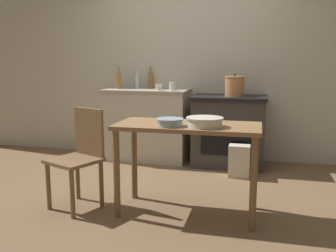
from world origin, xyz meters
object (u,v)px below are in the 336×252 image
at_px(stove, 229,131).
at_px(work_table, 188,139).
at_px(bottle_left, 151,80).
at_px(bottle_far_left, 137,81).
at_px(chair, 80,155).
at_px(cup_center_left, 159,87).
at_px(cup_center, 172,87).
at_px(mixing_bowl_large, 205,121).
at_px(flour_sack, 239,161).
at_px(stock_pot, 235,86).
at_px(bottle_mid_left, 119,80).
at_px(mixing_bowl_small, 170,122).

xyz_separation_m(stove, work_table, (-0.22, -1.64, 0.21)).
bearing_deg(bottle_left, stove, -12.73).
bearing_deg(bottle_far_left, chair, -87.30).
xyz_separation_m(cup_center_left, cup_center, (0.18, -0.04, 0.01)).
bearing_deg(mixing_bowl_large, chair, 178.95).
distance_m(flour_sack, bottle_far_left, 1.81).
bearing_deg(cup_center_left, chair, -100.26).
relative_size(work_table, stock_pot, 4.48).
bearing_deg(mixing_bowl_large, flour_sack, 79.75).
xyz_separation_m(stock_pot, bottle_mid_left, (-1.56, 0.12, 0.05)).
bearing_deg(stock_pot, chair, -127.00).
xyz_separation_m(mixing_bowl_large, mixing_bowl_small, (-0.28, -0.03, -0.01)).
height_order(flour_sack, cup_center, cup_center).
relative_size(work_table, mixing_bowl_small, 5.44).
xyz_separation_m(mixing_bowl_large, bottle_mid_left, (-1.43, 1.80, 0.23)).
bearing_deg(work_table, chair, -175.51).
xyz_separation_m(stove, bottle_mid_left, (-1.50, 0.06, 0.62)).
bearing_deg(bottle_far_left, work_table, -59.95).
height_order(stove, work_table, stove).
relative_size(mixing_bowl_large, mixing_bowl_small, 1.35).
relative_size(stock_pot, mixing_bowl_small, 1.21).
relative_size(stove, mixing_bowl_small, 4.08).
bearing_deg(mixing_bowl_small, bottle_far_left, 115.47).
height_order(chair, bottle_mid_left, bottle_mid_left).
height_order(mixing_bowl_small, bottle_far_left, bottle_far_left).
bearing_deg(mixing_bowl_small, cup_center_left, 108.03).
bearing_deg(stove, bottle_left, 167.27).
relative_size(bottle_mid_left, cup_center, 2.89).
bearing_deg(flour_sack, bottle_left, 150.01).
distance_m(chair, bottle_far_left, 2.00).
bearing_deg(cup_center, stove, 9.41).
height_order(stock_pot, mixing_bowl_small, stock_pot).
xyz_separation_m(work_table, stock_pot, (0.28, 1.59, 0.35)).
height_order(mixing_bowl_large, mixing_bowl_small, mixing_bowl_large).
distance_m(bottle_far_left, cup_center_left, 0.48).
height_order(work_table, mixing_bowl_small, mixing_bowl_small).
bearing_deg(stock_pot, bottle_left, 165.29).
bearing_deg(bottle_left, flour_sack, -29.99).
height_order(chair, cup_center_left, cup_center_left).
height_order(work_table, bottle_far_left, bottle_far_left).
bearing_deg(chair, mixing_bowl_small, 19.57).
distance_m(flour_sack, bottle_mid_left, 1.96).
bearing_deg(chair, flour_sack, 65.54).
bearing_deg(bottle_far_left, mixing_bowl_large, -57.75).
distance_m(chair, flour_sack, 1.86).
distance_m(work_table, mixing_bowl_small, 0.25).
bearing_deg(cup_center, flour_sack, -22.59).
relative_size(chair, flour_sack, 2.41).
bearing_deg(bottle_left, stock_pot, -14.71).
relative_size(stock_pot, cup_center_left, 3.34).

